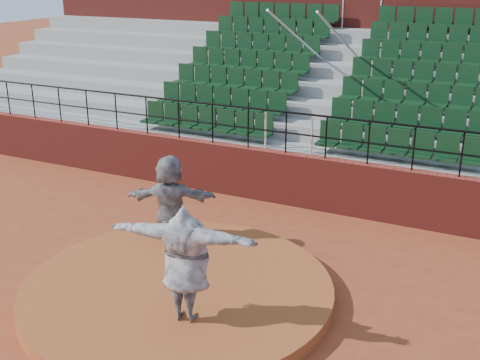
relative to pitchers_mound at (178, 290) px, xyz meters
name	(u,v)px	position (x,y,z in m)	size (l,w,h in m)	color
ground	(178,296)	(0.00, 0.00, -0.12)	(90.00, 90.00, 0.00)	brown
pitchers_mound	(178,290)	(0.00, 0.00, 0.00)	(5.50, 5.50, 0.25)	#9F4D23
pitching_rubber	(182,279)	(0.00, 0.15, 0.14)	(0.60, 0.15, 0.03)	white
boundary_wall	(285,178)	(0.00, 5.00, 0.53)	(24.00, 0.30, 1.30)	maroon
wall_railing	(286,123)	(0.00, 5.00, 1.90)	(24.04, 0.05, 1.03)	black
seating_deck	(332,115)	(0.00, 8.64, 1.33)	(24.00, 5.97, 4.63)	gray
press_box_facade	(372,29)	(0.00, 12.60, 3.43)	(24.00, 3.00, 7.10)	maroon
pitcher	(185,263)	(0.70, -0.85, 1.09)	(2.37, 0.64, 1.93)	black
fielder	(170,202)	(-1.20, 1.71, 0.87)	(1.84, 0.59, 1.99)	black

